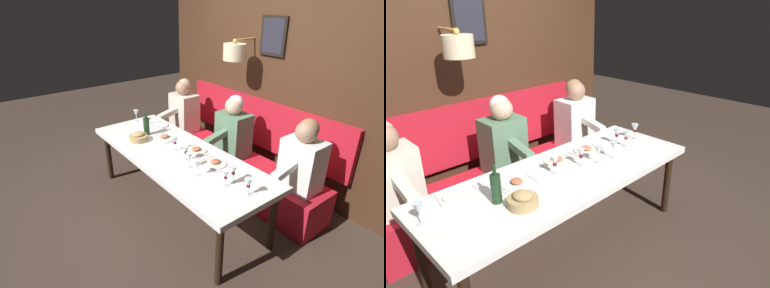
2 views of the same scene
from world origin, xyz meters
TOP-DOWN VIEW (x-y plane):
  - ground_plane at (0.00, 0.00)m, footprint 12.00×12.00m
  - dining_table at (0.00, 0.00)m, footprint 0.90×2.45m
  - banquette_bench at (0.89, 0.00)m, footprint 0.52×2.65m
  - back_wall_panel at (1.46, 0.00)m, footprint 0.59×3.85m
  - diner_nearest at (0.88, -1.01)m, footprint 0.60×0.40m
  - diner_near at (0.88, -0.00)m, footprint 0.60×0.40m
  - diner_middle at (0.88, 1.06)m, footprint 0.60×0.40m
  - place_setting_0 at (0.28, 0.80)m, footprint 0.24×0.32m
  - place_setting_1 at (0.17, -0.46)m, footprint 0.24×0.31m
  - place_setting_2 at (0.20, -0.11)m, footprint 0.24×0.31m
  - place_setting_3 at (0.11, 0.40)m, footprint 0.24×0.32m
  - wine_glass_0 at (0.03, 0.07)m, footprint 0.07×0.07m
  - wine_glass_1 at (-0.02, -0.82)m, footprint 0.07×0.07m
  - wine_glass_2 at (-0.11, -0.52)m, footprint 0.07×0.07m
  - wine_glass_3 at (-0.01, -0.20)m, footprint 0.07×0.07m
  - wine_glass_4 at (0.09, -0.81)m, footprint 0.07×0.07m
  - wine_glass_5 at (0.12, 1.14)m, footprint 0.07×0.07m
  - wine_glass_6 at (0.04, -1.04)m, footprint 0.07×0.07m
  - wine_glass_7 at (-0.08, -0.35)m, footprint 0.07×0.07m
  - wine_bottle at (-0.00, 0.65)m, footprint 0.08×0.08m
  - bread_bowl at (-0.17, 0.55)m, footprint 0.22×0.22m

SIDE VIEW (x-z plane):
  - ground_plane at x=0.00m, z-range 0.00..0.00m
  - banquette_bench at x=0.89m, z-range 0.00..0.45m
  - dining_table at x=0.00m, z-range 0.31..1.05m
  - place_setting_0 at x=0.28m, z-range 0.74..0.75m
  - place_setting_1 at x=0.17m, z-range 0.73..0.78m
  - place_setting_2 at x=0.20m, z-range 0.73..0.78m
  - place_setting_3 at x=0.11m, z-range 0.73..0.78m
  - bread_bowl at x=-0.17m, z-range 0.73..0.85m
  - diner_nearest at x=0.88m, z-range 0.42..1.21m
  - diner_near at x=0.88m, z-range 0.42..1.21m
  - diner_middle at x=0.88m, z-range 0.42..1.21m
  - wine_glass_3 at x=-0.01m, z-range 0.77..0.94m
  - wine_glass_0 at x=0.03m, z-range 0.77..0.94m
  - wine_glass_4 at x=0.09m, z-range 0.77..0.94m
  - wine_glass_6 at x=0.04m, z-range 0.77..0.94m
  - wine_glass_1 at x=-0.02m, z-range 0.77..0.94m
  - wine_bottle at x=0.00m, z-range 0.71..1.01m
  - wine_glass_2 at x=-0.11m, z-range 0.77..0.94m
  - wine_glass_5 at x=0.12m, z-range 0.77..0.94m
  - wine_glass_7 at x=-0.08m, z-range 0.77..0.94m
  - back_wall_panel at x=1.46m, z-range -0.08..2.82m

